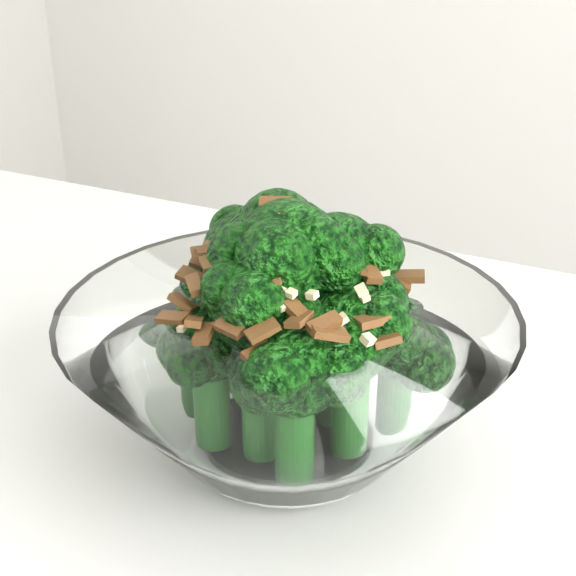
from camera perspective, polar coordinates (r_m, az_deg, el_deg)
The scene contains 1 object.
broccoli_dish at distance 0.41m, azimuth -0.12°, elevation -4.82°, with size 0.23×0.23×0.14m.
Camera 1 is at (0.37, -0.17, 1.01)m, focal length 50.00 mm.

